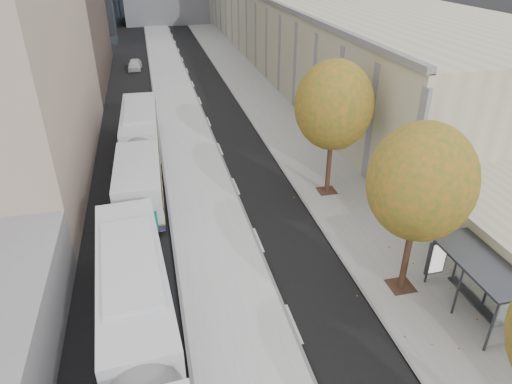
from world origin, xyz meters
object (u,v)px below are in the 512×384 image
object	(u,v)px
bus_near	(143,367)
bus_shelter	(483,269)
bus_far	(140,148)
distant_car	(135,65)

from	to	relation	value
bus_near	bus_shelter	bearing A→B (deg)	1.17
bus_shelter	bus_far	bearing A→B (deg)	127.55
bus_far	distant_car	xyz separation A→B (m)	(-0.35, 27.87, -0.91)
bus_shelter	bus_near	world-z (taller)	bus_near
bus_near	bus_far	bearing A→B (deg)	85.74
bus_far	distant_car	size ratio (longest dim) A/B	4.62
bus_near	distant_car	size ratio (longest dim) A/B	4.75
bus_far	distant_car	world-z (taller)	bus_far
bus_far	bus_shelter	bearing A→B (deg)	-51.25
bus_shelter	bus_near	bearing A→B (deg)	-175.03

